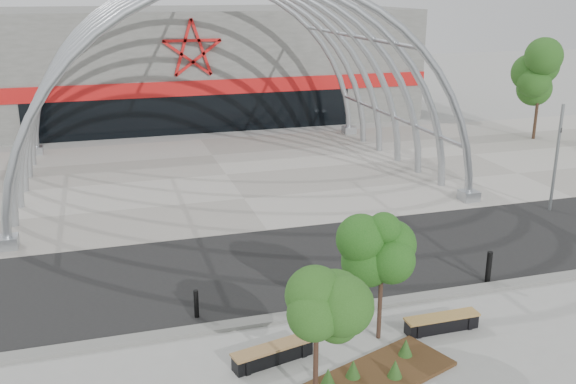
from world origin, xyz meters
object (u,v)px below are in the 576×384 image
Objects in this scene: signal_pole at (557,156)px; street_tree_1 at (382,252)px; bench_1 at (442,323)px; bollard_2 at (349,307)px; street_tree_0 at (317,298)px; bench_0 at (273,354)px.

street_tree_1 is at bearing -146.54° from signal_pole.
bollard_2 is at bearing 155.64° from bench_1.
street_tree_0 reaches higher than bollard_2.
street_tree_1 is at bearing 175.56° from bench_1.
street_tree_1 is (2.71, 2.34, -0.16)m from street_tree_0.
signal_pole is at bearing 33.46° from street_tree_1.
signal_pole is at bearing 28.51° from bench_0.
signal_pole is 4.29× the size of bollard_2.
signal_pole is 1.23× the size of street_tree_0.
street_tree_0 is 3.59m from street_tree_1.
bench_1 is (5.15, 0.20, -0.00)m from bench_0.
street_tree_1 is (-11.91, -7.87, 0.13)m from signal_pole.
bench_1 is at bearing 2.21° from bench_0.
signal_pole reaches higher than street_tree_1.
street_tree_1 is at bearing 40.78° from street_tree_0.
bollard_2 is (-0.53, 0.96, -2.08)m from street_tree_1.
street_tree_1 is at bearing -61.13° from bollard_2.
bench_0 is (-15.13, -8.22, -2.27)m from signal_pole.
signal_pole is at bearing 29.04° from bollard_2.
street_tree_0 is at bearing -123.44° from bollard_2.
street_tree_1 reaches higher than bollard_2.
signal_pole reaches higher than bench_0.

